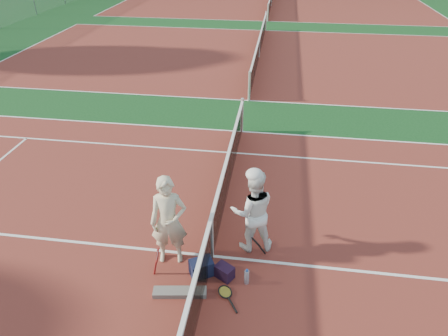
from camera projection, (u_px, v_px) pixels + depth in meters
The scene contains 15 objects.
ground at pixel (212, 256), 7.84m from camera, with size 130.00×130.00×0.00m, color #103D18.
court_main at pixel (212, 256), 7.84m from camera, with size 23.77×10.97×0.01m, color maroon.
court_far_a at pixel (259, 57), 19.18m from camera, with size 23.77×10.97×0.01m, color maroon.
court_far_b at pixel (271, 6), 30.51m from camera, with size 23.77×10.97×0.01m, color maroon.
net_main at pixel (212, 237), 7.57m from camera, with size 0.10×10.98×1.02m, color black, non-canonical shape.
net_far_a at pixel (259, 46), 18.91m from camera, with size 0.10×10.98×1.02m, color black, non-canonical shape.
player_a at pixel (169, 221), 7.30m from camera, with size 0.68×0.44×1.86m, color beige.
player_b at pixel (253, 211), 7.63m from camera, with size 0.86×0.67×1.76m, color white.
racket_red at pixel (158, 262), 7.30m from camera, with size 0.15×0.27×0.59m, color maroon, non-canonical shape.
racket_black_held at pixel (256, 248), 7.65m from camera, with size 0.33×0.27×0.53m, color black, non-canonical shape.
racket_spare at pixel (225, 292), 7.04m from camera, with size 0.60×0.27×0.07m, color black, non-canonical shape.
sports_bag_navy at pixel (201, 268), 7.36m from camera, with size 0.42×0.28×0.33m, color black.
sports_bag_purple at pixel (224, 272), 7.31m from camera, with size 0.33×0.23×0.27m, color black.
net_cover_canvas at pixel (180, 292), 7.02m from camera, with size 0.94×0.22×0.10m, color #65615C.
water_bottle at pixel (247, 277), 7.19m from camera, with size 0.09×0.09×0.30m, color #C9E8FF.
Camera 1 is at (1.04, -5.64, 5.63)m, focal length 32.00 mm.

